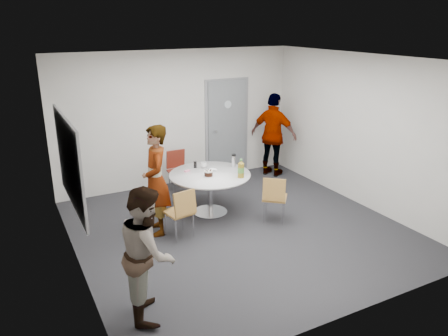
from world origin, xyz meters
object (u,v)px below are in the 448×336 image
person_main (156,181)px  chair_near_right (274,195)px  door (227,128)px  chair_near_left (182,209)px  person_right (274,135)px  whiteboard (69,163)px  table (212,179)px  person_left (148,252)px  chair_far (178,167)px

person_main → chair_near_right: bearing=84.2°
door → person_main: (-2.29, -1.97, -0.15)m
chair_near_right → person_main: person_main is taller
chair_near_left → person_right: 3.44m
whiteboard → person_right: 4.78m
table → chair_near_right: size_ratio=1.73×
table → person_left: person_left is taller
chair_far → person_main: bearing=59.2°
chair_near_left → table: bearing=28.0°
door → person_main: bearing=-139.3°
chair_near_right → person_right: person_right is taller
whiteboard → person_right: (4.41, 1.75, -0.56)m
chair_far → person_main: size_ratio=0.47×
table → chair_near_left: size_ratio=1.71×
whiteboard → person_main: (1.27, 0.31, -0.58)m
person_left → person_right: (3.90, 3.33, 0.12)m
door → person_right: (0.85, -0.53, -0.13)m
person_left → door: bearing=-22.3°
table → chair_far: (-0.13, 1.25, -0.13)m
whiteboard → chair_far: whiteboard is taller
chair_near_right → person_right: bearing=96.5°
door → whiteboard: size_ratio=1.12×
door → chair_near_left: size_ratio=2.60×
table → chair_near_right: (0.75, -0.83, -0.14)m
chair_near_right → table: bearing=171.7°
chair_near_left → person_main: bearing=112.8°
person_main → person_left: (-0.76, -1.90, -0.10)m
person_left → person_main: bearing=-5.9°
table → person_left: 2.84m
chair_far → chair_near_right: bearing=114.4°
table → chair_far: bearing=96.0°
table → chair_near_right: 1.12m
person_main → person_right: person_right is taller
door → chair_near_right: bearing=-100.2°
chair_near_left → person_left: (-1.02, -1.51, 0.29)m
whiteboard → table: 2.56m
chair_near_right → person_right: (1.31, 2.01, 0.41)m
door → table: size_ratio=1.52×
door → person_main: 3.02m
table → whiteboard: bearing=-166.4°
person_left → person_right: bearing=-33.5°
person_right → chair_near_right: bearing=116.8°
chair_far → person_right: person_right is taller
chair_near_left → chair_far: (0.70, 1.90, 0.00)m
person_main → table: bearing=114.7°
person_main → person_left: person_main is taller
whiteboard → person_main: bearing=13.9°
chair_far → whiteboard: bearing=40.8°
table → person_right: (2.05, 1.18, 0.26)m
chair_near_right → person_left: 2.93m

